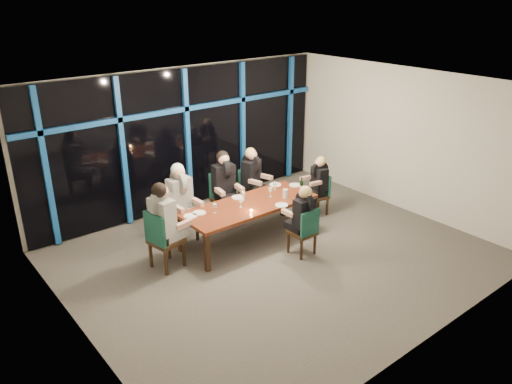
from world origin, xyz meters
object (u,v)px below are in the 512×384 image
at_px(chair_end_right, 320,192).
at_px(diner_far_left, 181,192).
at_px(chair_far_left, 179,211).
at_px(diner_end_left, 164,213).
at_px(dining_table, 249,207).
at_px(chair_far_mid, 223,195).
at_px(wine_bottle, 301,187).
at_px(chair_end_left, 162,238).
at_px(chair_far_right, 250,188).
at_px(chair_near_mid, 305,230).
at_px(diner_end_right, 318,177).
at_px(diner_far_mid, 224,177).
at_px(diner_near_mid, 303,210).
at_px(water_pitcher, 285,194).
at_px(diner_far_right, 253,171).

bearing_deg(chair_end_right, diner_far_left, -94.44).
xyz_separation_m(chair_far_left, diner_far_left, (0.00, -0.09, 0.41)).
relative_size(chair_far_left, diner_end_left, 1.00).
bearing_deg(dining_table, chair_far_mid, 83.60).
bearing_deg(wine_bottle, chair_end_left, 174.37).
bearing_deg(diner_end_left, dining_table, -104.13).
bearing_deg(chair_far_right, chair_near_mid, -116.62).
xyz_separation_m(chair_near_mid, diner_end_left, (-2.11, 1.18, 0.51)).
distance_m(chair_near_mid, diner_end_left, 2.47).
xyz_separation_m(chair_end_right, diner_end_right, (-0.07, 0.01, 0.35)).
xyz_separation_m(chair_end_right, diner_far_mid, (-1.82, 0.89, 0.50)).
bearing_deg(diner_near_mid, chair_far_right, -101.31).
xyz_separation_m(chair_far_left, water_pitcher, (1.68, -1.09, 0.26)).
relative_size(chair_far_left, chair_end_left, 0.97).
relative_size(chair_far_left, chair_end_right, 1.20).
relative_size(dining_table, chair_far_left, 2.51).
xyz_separation_m(chair_far_right, water_pitcher, (-0.12, -1.25, 0.30)).
bearing_deg(wine_bottle, diner_far_right, 104.31).
height_order(chair_far_right, chair_near_mid, chair_far_right).
bearing_deg(chair_end_left, diner_end_right, -101.19).
xyz_separation_m(chair_far_left, diner_far_mid, (1.08, 0.04, 0.40)).
height_order(chair_end_right, wine_bottle, wine_bottle).
bearing_deg(chair_end_left, diner_near_mid, -126.80).
distance_m(dining_table, chair_near_mid, 1.16).
height_order(chair_far_mid, diner_far_right, diner_far_right).
bearing_deg(chair_far_mid, chair_far_right, 11.39).
height_order(diner_far_right, diner_near_mid, diner_far_right).
height_order(chair_end_left, diner_far_mid, diner_far_mid).
bearing_deg(chair_far_left, dining_table, -44.76).
distance_m(chair_near_mid, diner_end_right, 1.84).
relative_size(chair_end_left, water_pitcher, 6.02).
height_order(chair_far_mid, chair_end_left, chair_end_left).
relative_size(chair_far_mid, diner_end_left, 0.99).
bearing_deg(diner_end_right, diner_far_left, -94.55).
height_order(chair_end_left, diner_near_mid, diner_near_mid).
height_order(diner_far_right, diner_end_right, diner_far_right).
height_order(chair_far_right, diner_near_mid, diner_near_mid).
distance_m(diner_far_mid, wine_bottle, 1.53).
relative_size(diner_far_right, wine_bottle, 3.07).
height_order(dining_table, chair_far_right, chair_far_right).
relative_size(chair_far_left, diner_near_mid, 1.18).
height_order(dining_table, chair_end_left, chair_end_left).
bearing_deg(diner_end_right, water_pitcher, -67.01).
height_order(dining_table, chair_end_right, chair_end_right).
relative_size(chair_far_right, chair_end_right, 1.12).
bearing_deg(diner_far_left, dining_table, -41.91).
bearing_deg(water_pitcher, chair_near_mid, -89.27).
distance_m(chair_far_mid, chair_end_left, 2.11).
bearing_deg(chair_near_mid, diner_near_mid, -90.00).
bearing_deg(water_pitcher, chair_far_mid, 134.80).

